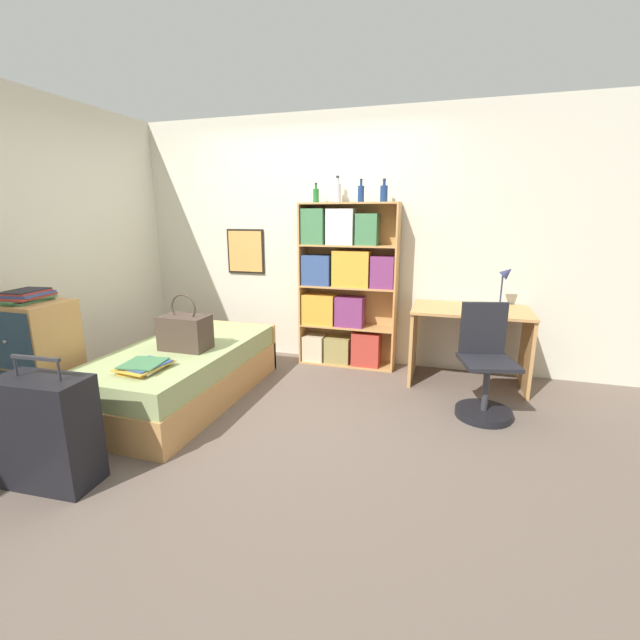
{
  "coord_description": "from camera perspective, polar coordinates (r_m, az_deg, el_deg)",
  "views": [
    {
      "loc": [
        1.45,
        -3.0,
        1.56
      ],
      "look_at": [
        0.47,
        0.19,
        0.75
      ],
      "focal_mm": 24.0,
      "sensor_mm": 36.0,
      "label": 1
    }
  ],
  "objects": [
    {
      "name": "magazine_pile_on_dresser",
      "position": [
        3.87,
        -34.61,
        2.64
      ],
      "size": [
        0.31,
        0.38,
        0.09
      ],
      "color": "#427A4C",
      "rests_on": "dresser"
    },
    {
      "name": "handbag",
      "position": [
        3.74,
        -17.54,
        -1.51
      ],
      "size": [
        0.4,
        0.25,
        0.47
      ],
      "color": "#47382D",
      "rests_on": "bed"
    },
    {
      "name": "wall_left",
      "position": [
        4.58,
        -32.27,
        8.32
      ],
      "size": [
        0.06,
        10.0,
        2.6
      ],
      "color": "beige",
      "rests_on": "ground_plane"
    },
    {
      "name": "bookcase",
      "position": [
        4.48,
        3.14,
        4.39
      ],
      "size": [
        1.01,
        0.28,
        1.69
      ],
      "color": "tan",
      "rests_on": "ground_plane"
    },
    {
      "name": "desk_chair",
      "position": [
        3.67,
        21.07,
        -7.44
      ],
      "size": [
        0.48,
        0.48,
        0.9
      ],
      "color": "black",
      "rests_on": "ground_plane"
    },
    {
      "name": "bottle_brown",
      "position": [
        4.49,
        2.35,
        16.64
      ],
      "size": [
        0.07,
        0.07,
        0.26
      ],
      "color": "#B7BCC1",
      "rests_on": "bookcase"
    },
    {
      "name": "bottle_clear",
      "position": [
        4.36,
        5.48,
        16.47
      ],
      "size": [
        0.06,
        0.06,
        0.22
      ],
      "color": "navy",
      "rests_on": "bookcase"
    },
    {
      "name": "wall_back",
      "position": [
        4.72,
        -0.94,
        10.49
      ],
      "size": [
        10.0,
        0.09,
        2.6
      ],
      "color": "beige",
      "rests_on": "ground_plane"
    },
    {
      "name": "dresser",
      "position": [
        3.97,
        -33.43,
        -4.65
      ],
      "size": [
        0.49,
        0.45,
        0.94
      ],
      "color": "tan",
      "rests_on": "ground_plane"
    },
    {
      "name": "book_stack_on_bed",
      "position": [
        3.38,
        -22.38,
        -5.68
      ],
      "size": [
        0.31,
        0.38,
        0.06
      ],
      "color": "gold",
      "rests_on": "bed"
    },
    {
      "name": "desk_lamp",
      "position": [
        4.29,
        23.5,
        4.98
      ],
      "size": [
        0.16,
        0.11,
        0.41
      ],
      "color": "navy",
      "rests_on": "desk"
    },
    {
      "name": "bottle_blue",
      "position": [
        4.35,
        8.52,
        16.39
      ],
      "size": [
        0.07,
        0.07,
        0.22
      ],
      "color": "navy",
      "rests_on": "bookcase"
    },
    {
      "name": "bottle_green",
      "position": [
        4.51,
        -0.54,
        16.31
      ],
      "size": [
        0.06,
        0.06,
        0.19
      ],
      "color": "#1E6B2D",
      "rests_on": "bookcase"
    },
    {
      "name": "desk",
      "position": [
        4.26,
        19.26,
        -1.6
      ],
      "size": [
        1.06,
        0.64,
        0.73
      ],
      "color": "tan",
      "rests_on": "ground_plane"
    },
    {
      "name": "suitcase",
      "position": [
        3.04,
        -32.57,
        -12.43
      ],
      "size": [
        0.56,
        0.31,
        0.8
      ],
      "color": "black",
      "rests_on": "ground_plane"
    },
    {
      "name": "bed",
      "position": [
        3.95,
        -17.54,
        -6.66
      ],
      "size": [
        0.94,
        1.88,
        0.47
      ],
      "color": "tan",
      "rests_on": "ground_plane"
    },
    {
      "name": "ground_plane",
      "position": [
        3.68,
        -8.1,
        -11.56
      ],
      "size": [
        14.0,
        14.0,
        0.0
      ],
      "primitive_type": "plane",
      "color": "#66564C"
    }
  ]
}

